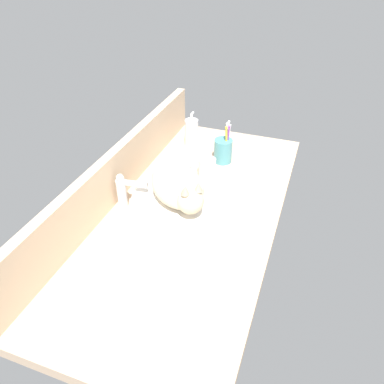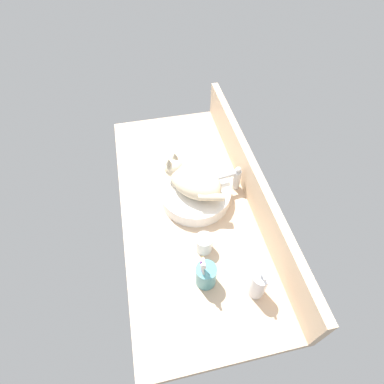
{
  "view_description": "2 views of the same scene",
  "coord_description": "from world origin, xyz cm",
  "px_view_note": "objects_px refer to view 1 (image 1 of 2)",
  "views": [
    {
      "loc": [
        -100.69,
        -36.89,
        84.42
      ],
      "look_at": [
        1.5,
        -0.03,
        7.25
      ],
      "focal_mm": 35.0,
      "sensor_mm": 36.0,
      "label": 1
    },
    {
      "loc": [
        82.45,
        -16.2,
        112.0
      ],
      "look_at": [
        -0.18,
        1.63,
        8.37
      ],
      "focal_mm": 28.0,
      "sensor_mm": 36.0,
      "label": 2
    }
  ],
  "objects_px": {
    "water_glass": "(207,169)",
    "faucet": "(124,189)",
    "toothbrush_cup": "(223,150)",
    "soap_dispenser": "(192,133)",
    "sink_basin": "(178,205)",
    "cat": "(179,186)"
  },
  "relations": [
    {
      "from": "faucet",
      "to": "toothbrush_cup",
      "type": "relative_size",
      "value": 0.73
    },
    {
      "from": "soap_dispenser",
      "to": "water_glass",
      "type": "bearing_deg",
      "value": -146.28
    },
    {
      "from": "cat",
      "to": "toothbrush_cup",
      "type": "distance_m",
      "value": 0.42
    },
    {
      "from": "cat",
      "to": "soap_dispenser",
      "type": "distance_m",
      "value": 0.52
    },
    {
      "from": "water_glass",
      "to": "toothbrush_cup",
      "type": "bearing_deg",
      "value": -11.23
    },
    {
      "from": "toothbrush_cup",
      "to": "water_glass",
      "type": "height_order",
      "value": "toothbrush_cup"
    },
    {
      "from": "faucet",
      "to": "soap_dispenser",
      "type": "xyz_separation_m",
      "value": [
        0.51,
        -0.07,
        -0.01
      ]
    },
    {
      "from": "sink_basin",
      "to": "soap_dispenser",
      "type": "distance_m",
      "value": 0.5
    },
    {
      "from": "soap_dispenser",
      "to": "water_glass",
      "type": "relative_size",
      "value": 2.08
    },
    {
      "from": "sink_basin",
      "to": "cat",
      "type": "bearing_deg",
      "value": -134.03
    },
    {
      "from": "sink_basin",
      "to": "soap_dispenser",
      "type": "bearing_deg",
      "value": 14.28
    },
    {
      "from": "faucet",
      "to": "soap_dispenser",
      "type": "bearing_deg",
      "value": -7.94
    },
    {
      "from": "cat",
      "to": "faucet",
      "type": "distance_m",
      "value": 0.21
    },
    {
      "from": "cat",
      "to": "faucet",
      "type": "height_order",
      "value": "cat"
    },
    {
      "from": "sink_basin",
      "to": "cat",
      "type": "relative_size",
      "value": 1.09
    },
    {
      "from": "sink_basin",
      "to": "water_glass",
      "type": "distance_m",
      "value": 0.27
    },
    {
      "from": "toothbrush_cup",
      "to": "water_glass",
      "type": "relative_size",
      "value": 2.33
    },
    {
      "from": "water_glass",
      "to": "faucet",
      "type": "bearing_deg",
      "value": 143.12
    },
    {
      "from": "soap_dispenser",
      "to": "water_glass",
      "type": "xyz_separation_m",
      "value": [
        -0.22,
        -0.15,
        -0.03
      ]
    },
    {
      "from": "water_glass",
      "to": "soap_dispenser",
      "type": "bearing_deg",
      "value": 33.72
    },
    {
      "from": "sink_basin",
      "to": "cat",
      "type": "distance_m",
      "value": 0.09
    },
    {
      "from": "water_glass",
      "to": "sink_basin",
      "type": "bearing_deg",
      "value": 174.91
    }
  ]
}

